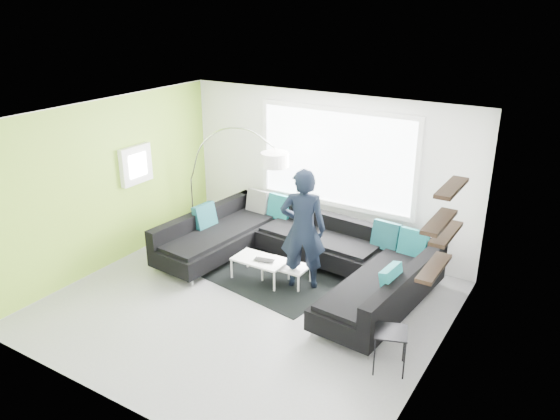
# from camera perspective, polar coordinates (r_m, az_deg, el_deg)

# --- Properties ---
(ground) EXTENTS (5.50, 5.50, 0.00)m
(ground) POSITION_cam_1_polar(r_m,az_deg,el_deg) (8.27, -3.51, -9.85)
(ground) COLOR gray
(ground) RESTS_ON ground
(room_shell) EXTENTS (5.54, 5.04, 2.82)m
(room_shell) POSITION_cam_1_polar(r_m,az_deg,el_deg) (7.63, -2.70, 2.45)
(room_shell) COLOR white
(room_shell) RESTS_ON ground
(sectional_sofa) EXTENTS (4.30, 2.88, 0.88)m
(sectional_sofa) POSITION_cam_1_polar(r_m,az_deg,el_deg) (8.78, 1.36, -4.95)
(sectional_sofa) COLOR black
(sectional_sofa) RESTS_ON ground
(rug) EXTENTS (2.40, 1.91, 0.01)m
(rug) POSITION_cam_1_polar(r_m,az_deg,el_deg) (9.03, -0.73, -6.91)
(rug) COLOR black
(rug) RESTS_ON ground
(coffee_table) EXTENTS (1.11, 0.65, 0.36)m
(coffee_table) POSITION_cam_1_polar(r_m,az_deg,el_deg) (8.82, -0.73, -6.34)
(coffee_table) COLOR silver
(coffee_table) RESTS_ON ground
(arc_lamp) EXTENTS (2.02, 0.46, 2.21)m
(arc_lamp) POSITION_cam_1_polar(r_m,az_deg,el_deg) (10.34, -9.31, 3.20)
(arc_lamp) COLOR silver
(arc_lamp) RESTS_ON ground
(side_table) EXTENTS (0.50, 0.50, 0.54)m
(side_table) POSITION_cam_1_polar(r_m,az_deg,el_deg) (7.00, 11.37, -14.12)
(side_table) COLOR black
(side_table) RESTS_ON ground
(person) EXTENTS (1.06, 1.00, 1.94)m
(person) POSITION_cam_1_polar(r_m,az_deg,el_deg) (8.35, 2.41, -2.02)
(person) COLOR black
(person) RESTS_ON ground
(laptop) EXTENTS (0.41, 0.34, 0.03)m
(laptop) POSITION_cam_1_polar(r_m,az_deg,el_deg) (8.67, -1.78, -5.41)
(laptop) COLOR black
(laptop) RESTS_ON coffee_table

